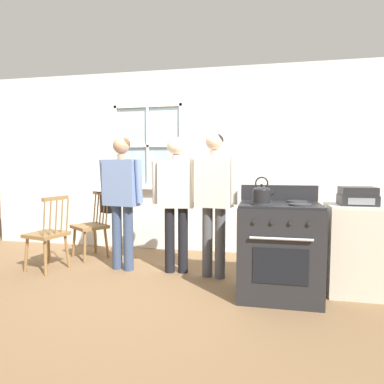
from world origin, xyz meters
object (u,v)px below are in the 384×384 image
(person_teen_center, at_px, (176,190))
(person_adult_right, at_px, (214,191))
(person_elderly_left, at_px, (122,190))
(handbag, at_px, (106,203))
(side_counter, at_px, (355,249))
(stove, at_px, (279,249))
(chair_by_window, at_px, (91,227))
(stereo, at_px, (357,196))
(kettle, at_px, (262,194))
(chair_near_wall, at_px, (48,235))
(potted_plant, at_px, (131,182))

(person_teen_center, bearing_deg, person_adult_right, -18.26)
(person_elderly_left, bearing_deg, handbag, 141.10)
(side_counter, bearing_deg, person_elderly_left, 174.24)
(stove, relative_size, side_counter, 1.20)
(chair_by_window, distance_m, person_elderly_left, 0.96)
(stereo, bearing_deg, kettle, -159.29)
(person_teen_center, distance_m, stereo, 1.95)
(person_adult_right, distance_m, stove, 0.99)
(kettle, xyz_separation_m, stereo, (0.93, 0.35, -0.04))
(chair_near_wall, distance_m, handbag, 0.96)
(stove, xyz_separation_m, side_counter, (0.75, 0.24, -0.02))
(person_elderly_left, bearing_deg, person_teen_center, 13.80)
(chair_by_window, distance_m, side_counter, 3.33)
(chair_by_window, xyz_separation_m, handbag, (0.14, 0.19, 0.31))
(person_elderly_left, height_order, person_adult_right, person_adult_right)
(potted_plant, xyz_separation_m, side_counter, (2.90, -1.30, -0.59))
(person_teen_center, height_order, side_counter, person_teen_center)
(stereo, bearing_deg, stove, -163.77)
(handbag, bearing_deg, person_adult_right, -22.52)
(chair_near_wall, xyz_separation_m, kettle, (2.57, -0.43, 0.59))
(handbag, xyz_separation_m, side_counter, (3.12, -0.89, -0.30))
(potted_plant, height_order, stereo, potted_plant)
(person_teen_center, relative_size, stove, 1.50)
(person_elderly_left, relative_size, person_adult_right, 0.99)
(chair_by_window, distance_m, person_adult_right, 1.95)
(person_adult_right, bearing_deg, side_counter, 5.17)
(person_adult_right, distance_m, kettle, 0.78)
(chair_by_window, distance_m, person_teen_center, 1.50)
(chair_by_window, height_order, person_adult_right, person_adult_right)
(person_teen_center, xyz_separation_m, kettle, (1.00, -0.66, 0.03))
(stove, distance_m, potted_plant, 2.71)
(person_elderly_left, bearing_deg, stove, -3.63)
(chair_by_window, height_order, stereo, stereo)
(person_elderly_left, bearing_deg, stereo, 5.32)
(person_adult_right, relative_size, handbag, 5.38)
(side_counter, bearing_deg, chair_by_window, 167.89)
(chair_near_wall, relative_size, stove, 0.85)
(person_elderly_left, height_order, stove, person_elderly_left)
(chair_near_wall, height_order, stove, stove)
(potted_plant, bearing_deg, stove, -35.60)
(person_elderly_left, distance_m, stove, 1.99)
(kettle, bearing_deg, person_teen_center, 146.54)
(person_adult_right, xyz_separation_m, kettle, (0.53, -0.57, 0.03))
(chair_by_window, height_order, potted_plant, potted_plant)
(side_counter, bearing_deg, chair_near_wall, 179.02)
(kettle, bearing_deg, handbag, 150.13)
(person_teen_center, bearing_deg, stereo, -16.68)
(stove, height_order, handbag, stove)
(chair_by_window, height_order, chair_near_wall, same)
(potted_plant, bearing_deg, person_elderly_left, -73.85)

